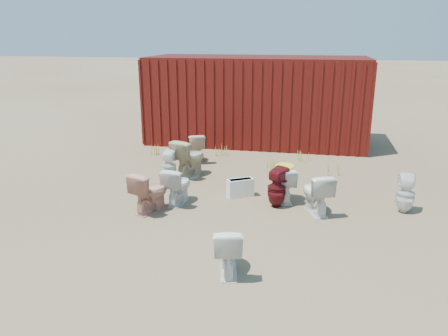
% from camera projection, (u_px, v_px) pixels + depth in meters
% --- Properties ---
extents(ground, '(100.00, 100.00, 0.00)m').
position_uv_depth(ground, '(217.00, 206.00, 7.90)').
color(ground, brown).
rests_on(ground, ground).
extents(shipping_container, '(6.00, 2.40, 2.40)m').
position_uv_depth(shipping_container, '(257.00, 100.00, 12.42)').
color(shipping_container, '#4D100C').
rests_on(shipping_container, ground).
extents(toilet_front_a, '(0.48, 0.73, 0.69)m').
position_uv_depth(toilet_front_a, '(178.00, 185.00, 7.96)').
color(toilet_front_a, white).
rests_on(toilet_front_a, ground).
extents(toilet_front_pink, '(0.66, 0.82, 0.73)m').
position_uv_depth(toilet_front_pink, '(150.00, 192.00, 7.59)').
color(toilet_front_pink, tan).
rests_on(toilet_front_pink, ground).
extents(toilet_front_c, '(0.50, 0.72, 0.67)m').
position_uv_depth(toilet_front_c, '(228.00, 249.00, 5.62)').
color(toilet_front_c, white).
rests_on(toilet_front_c, ground).
extents(toilet_front_maroon, '(0.46, 0.46, 0.73)m').
position_uv_depth(toilet_front_maroon, '(277.00, 188.00, 7.79)').
color(toilet_front_maroon, '#580F13').
rests_on(toilet_front_maroon, ground).
extents(toilet_front_e, '(0.66, 0.82, 0.73)m').
position_uv_depth(toilet_front_e, '(316.00, 193.00, 7.53)').
color(toilet_front_e, white).
rests_on(toilet_front_e, ground).
extents(toilet_back_a, '(0.32, 0.32, 0.68)m').
position_uv_depth(toilet_back_a, '(169.00, 166.00, 9.17)').
color(toilet_back_a, white).
rests_on(toilet_back_a, ground).
extents(toilet_back_beige_left, '(0.63, 0.79, 0.70)m').
position_uv_depth(toilet_back_beige_left, '(196.00, 148.00, 10.61)').
color(toilet_back_beige_left, beige).
rests_on(toilet_back_beige_left, ground).
extents(toilet_back_beige_right, '(0.74, 0.93, 0.83)m').
position_uv_depth(toilet_back_beige_right, '(189.00, 158.00, 9.49)').
color(toilet_back_beige_right, '#BDB08A').
rests_on(toilet_back_beige_right, ground).
extents(toilet_back_yellowlid, '(0.53, 0.72, 0.66)m').
position_uv_depth(toilet_back_yellowlid, '(284.00, 184.00, 8.09)').
color(toilet_back_yellowlid, white).
rests_on(toilet_back_yellowlid, ground).
extents(toilet_back_e, '(0.34, 0.35, 0.68)m').
position_uv_depth(toilet_back_e, '(406.00, 194.00, 7.56)').
color(toilet_back_e, white).
rests_on(toilet_back_e, ground).
extents(yellow_lid, '(0.34, 0.42, 0.02)m').
position_uv_depth(yellow_lid, '(285.00, 166.00, 7.99)').
color(yellow_lid, yellow).
rests_on(yellow_lid, toilet_back_yellowlid).
extents(loose_tank, '(0.53, 0.43, 0.35)m').
position_uv_depth(loose_tank, '(240.00, 188.00, 8.34)').
color(loose_tank, white).
rests_on(loose_tank, ground).
extents(loose_lid_near, '(0.53, 0.60, 0.02)m').
position_uv_depth(loose_lid_near, '(189.00, 154.00, 11.34)').
color(loose_lid_near, '#C8B191').
rests_on(loose_lid_near, ground).
extents(loose_lid_far, '(0.46, 0.54, 0.02)m').
position_uv_depth(loose_lid_far, '(191.00, 175.00, 9.61)').
color(loose_lid_far, tan).
rests_on(loose_lid_far, ground).
extents(weed_clump_a, '(0.36, 0.36, 0.27)m').
position_uv_depth(weed_clump_a, '(154.00, 150.00, 11.26)').
color(weed_clump_a, '#A09F40').
rests_on(weed_clump_a, ground).
extents(weed_clump_b, '(0.32, 0.32, 0.25)m').
position_uv_depth(weed_clump_b, '(271.00, 163.00, 10.10)').
color(weed_clump_b, '#A09F40').
rests_on(weed_clump_b, ground).
extents(weed_clump_c, '(0.36, 0.36, 0.28)m').
position_uv_depth(weed_clump_c, '(335.00, 168.00, 9.72)').
color(weed_clump_c, '#A09F40').
rests_on(weed_clump_c, ground).
extents(weed_clump_d, '(0.30, 0.30, 0.28)m').
position_uv_depth(weed_clump_d, '(222.00, 150.00, 11.19)').
color(weed_clump_d, '#A09F40').
rests_on(weed_clump_d, ground).
extents(weed_clump_e, '(0.34, 0.34, 0.26)m').
position_uv_depth(weed_clump_e, '(304.00, 156.00, 10.71)').
color(weed_clump_e, '#A09F40').
rests_on(weed_clump_e, ground).
extents(weed_clump_f, '(0.28, 0.28, 0.23)m').
position_uv_depth(weed_clump_f, '(402.00, 199.00, 7.96)').
color(weed_clump_f, '#A09F40').
rests_on(weed_clump_f, ground).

